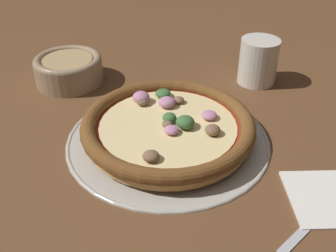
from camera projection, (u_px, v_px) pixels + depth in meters
name	position (u px, v px, depth m)	size (l,w,h in m)	color
ground_plane	(168.00, 140.00, 0.68)	(3.00, 3.00, 0.00)	brown
pizza_tray	(168.00, 138.00, 0.68)	(0.35, 0.35, 0.01)	#B7B2A8
pizza	(168.00, 126.00, 0.67)	(0.30, 0.30, 0.04)	tan
bowl_near	(69.00, 69.00, 0.84)	(0.14, 0.14, 0.06)	#9E8466
drinking_cup	(258.00, 61.00, 0.83)	(0.08, 0.08, 0.10)	silver
napkin	(336.00, 197.00, 0.56)	(0.16, 0.15, 0.01)	white
fork	(320.00, 214.00, 0.54)	(0.10, 0.15, 0.00)	#B7B7BC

